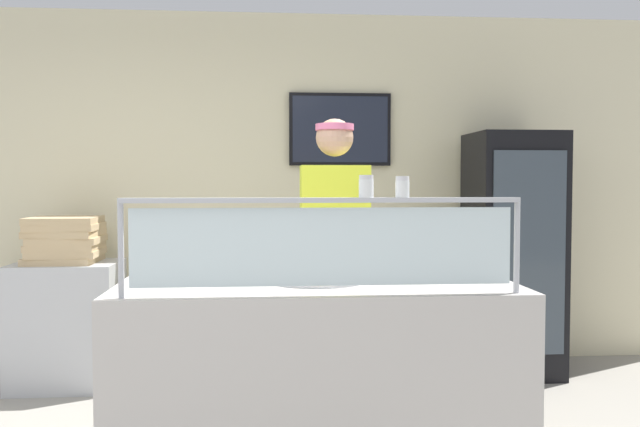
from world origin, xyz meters
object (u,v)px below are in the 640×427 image
object	(u,v)px
pizza_server	(323,273)
pizza_tray	(317,278)
pizza_box_stack	(66,240)
worker_figure	(335,254)
parmesan_shaker	(366,188)
pepper_flake_shaker	(402,188)
drink_fridge	(513,254)

from	to	relation	value
pizza_server	pizza_tray	bearing A→B (deg)	146.16
pizza_box_stack	worker_figure	bearing A→B (deg)	-29.64
parmesan_shaker	pepper_flake_shaker	world-z (taller)	parmesan_shaker
drink_fridge	worker_figure	bearing A→B (deg)	-143.61
pizza_server	drink_fridge	size ratio (longest dim) A/B	0.16
parmesan_shaker	worker_figure	distance (m)	1.11
parmesan_shaker	drink_fridge	world-z (taller)	drink_fridge
pizza_tray	drink_fridge	bearing A→B (deg)	47.21
drink_fridge	pizza_box_stack	xyz separation A→B (m)	(-3.18, -0.04, 0.13)
pizza_server	worker_figure	world-z (taller)	worker_figure
pizza_server	drink_fridge	xyz separation A→B (m)	(1.55, 1.72, -0.10)
pizza_server	parmesan_shaker	distance (m)	0.56
drink_fridge	pizza_tray	bearing A→B (deg)	-132.79
pizza_tray	pizza_box_stack	distance (m)	2.31
pizza_server	pepper_flake_shaker	world-z (taller)	pepper_flake_shaker
pizza_tray	parmesan_shaker	xyz separation A→B (m)	(0.17, -0.39, 0.42)
parmesan_shaker	pizza_box_stack	world-z (taller)	parmesan_shaker
pizza_tray	pizza_server	xyz separation A→B (m)	(0.03, -0.02, 0.02)
pizza_server	worker_figure	size ratio (longest dim) A/B	0.16
pizza_server	pepper_flake_shaker	bearing A→B (deg)	-47.30
parmesan_shaker	worker_figure	size ratio (longest dim) A/B	0.05
pizza_tray	pepper_flake_shaker	distance (m)	0.65
pepper_flake_shaker	pizza_box_stack	bearing A→B (deg)	133.27
parmesan_shaker	pepper_flake_shaker	distance (m)	0.15
worker_figure	drink_fridge	world-z (taller)	drink_fridge
pepper_flake_shaker	worker_figure	size ratio (longest dim) A/B	0.05
parmesan_shaker	worker_figure	world-z (taller)	worker_figure
pepper_flake_shaker	worker_figure	xyz separation A→B (m)	(-0.16, 1.04, -0.38)
pepper_flake_shaker	drink_fridge	bearing A→B (deg)	58.92
pepper_flake_shaker	pizza_box_stack	xyz separation A→B (m)	(-1.92, 2.04, -0.37)
pizza_server	worker_figure	xyz separation A→B (m)	(0.13, 0.67, 0.02)
pizza_tray	pepper_flake_shaker	world-z (taller)	pepper_flake_shaker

